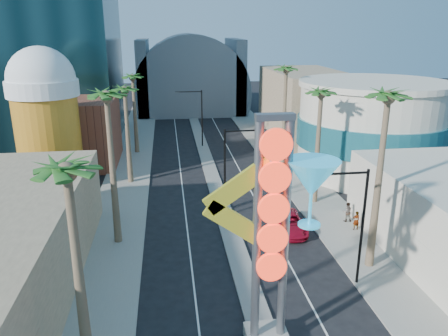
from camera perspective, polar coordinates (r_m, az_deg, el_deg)
sidewalk_west at (r=53.47m, az=-12.21°, el=-0.03°), size 5.00×100.00×0.15m
sidewalk_east at (r=55.14m, az=7.85°, el=0.77°), size 5.00×100.00×0.15m
median at (r=56.33m, az=-2.32°, el=1.29°), size 1.60×84.00×0.15m
brick_filler_west at (r=56.26m, az=-18.87°, el=4.44°), size 10.00×10.00×8.00m
filler_east at (r=67.99m, az=10.51°, el=8.17°), size 10.00×20.00×10.00m
beer_mug at (r=48.10m, az=-22.25°, el=6.60°), size 7.00×7.00×14.50m
turquoise_building at (r=52.28m, az=18.59°, el=4.90°), size 16.60×16.60×10.60m
canopy at (r=88.69m, az=-4.42°, el=10.20°), size 22.00×16.00×22.00m
neon_sign at (r=21.48m, az=8.37°, el=-6.77°), size 6.53×2.60×12.55m
streetlight_0 at (r=37.89m, az=0.93°, el=0.54°), size 3.79×0.25×8.00m
streetlight_1 at (r=60.97m, az=-3.42°, el=7.21°), size 3.79×0.25×8.00m
streetlight_2 at (r=28.75m, az=16.89°, el=-6.20°), size 3.45×0.25×8.00m
palm_0 at (r=19.31m, az=-19.70°, el=-2.15°), size 2.40×2.40×11.70m
palm_1 at (r=32.49m, az=-15.00°, el=7.79°), size 2.40×2.40×12.70m
palm_2 at (r=46.44m, az=-12.80°, el=9.18°), size 2.40×2.40×11.20m
palm_3 at (r=58.30m, az=-11.82°, el=10.95°), size 2.40×2.40×11.20m
palm_5 at (r=29.63m, az=20.51°, el=7.21°), size 2.40×2.40×13.20m
palm_6 at (r=40.68m, az=12.54°, el=8.65°), size 2.40×2.40×11.70m
palm_7 at (r=51.91m, az=8.11°, el=11.82°), size 2.40×2.40×12.70m
red_pickup at (r=36.87m, az=8.41°, el=-7.08°), size 2.62×5.38×1.47m
pedestrian_a at (r=37.93m, az=16.87°, el=-6.58°), size 0.63×0.45×1.64m
pedestrian_b at (r=39.27m, az=15.77°, el=-5.53°), size 0.90×0.73×1.74m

